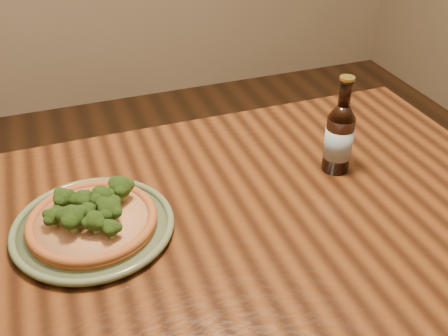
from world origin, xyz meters
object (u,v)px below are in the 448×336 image
object	(u,v)px
table	(139,305)
plate	(93,227)
beer_bottle	(339,137)
pizza	(92,218)

from	to	relation	value
table	plate	size ratio (longest dim) A/B	5.47
plate	beer_bottle	distance (m)	0.52
table	plate	bearing A→B (deg)	112.79
table	pizza	xyz separation A→B (m)	(-0.05, 0.11, 0.12)
table	beer_bottle	bearing A→B (deg)	17.00
beer_bottle	pizza	bearing A→B (deg)	-177.68
plate	table	bearing A→B (deg)	-67.21
plate	beer_bottle	size ratio (longest dim) A/B	1.38
plate	beer_bottle	bearing A→B (deg)	3.06
pizza	beer_bottle	distance (m)	0.51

